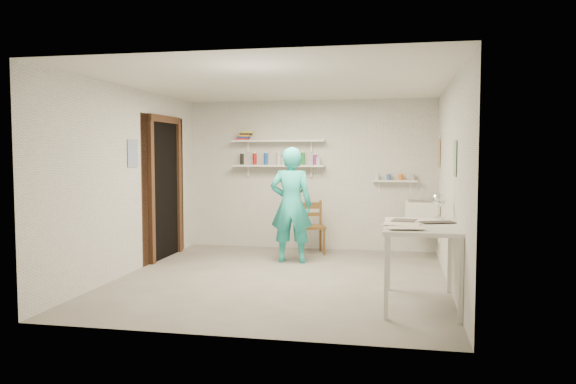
% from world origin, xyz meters
% --- Properties ---
extents(floor, '(4.00, 4.50, 0.02)m').
position_xyz_m(floor, '(0.00, 0.00, -0.01)').
color(floor, slate).
rests_on(floor, ground).
extents(ceiling, '(4.00, 4.50, 0.02)m').
position_xyz_m(ceiling, '(0.00, 0.00, 2.41)').
color(ceiling, silver).
rests_on(ceiling, wall_back).
extents(wall_back, '(4.00, 0.02, 2.40)m').
position_xyz_m(wall_back, '(0.00, 2.26, 1.20)').
color(wall_back, silver).
rests_on(wall_back, ground).
extents(wall_front, '(4.00, 0.02, 2.40)m').
position_xyz_m(wall_front, '(0.00, -2.26, 1.20)').
color(wall_front, silver).
rests_on(wall_front, ground).
extents(wall_left, '(0.02, 4.50, 2.40)m').
position_xyz_m(wall_left, '(-2.01, 0.00, 1.20)').
color(wall_left, silver).
rests_on(wall_left, ground).
extents(wall_right, '(0.02, 4.50, 2.40)m').
position_xyz_m(wall_right, '(2.01, 0.00, 1.20)').
color(wall_right, silver).
rests_on(wall_right, ground).
extents(doorway_recess, '(0.02, 0.90, 2.00)m').
position_xyz_m(doorway_recess, '(-1.99, 1.05, 1.00)').
color(doorway_recess, black).
rests_on(doorway_recess, wall_left).
extents(corridor_box, '(1.40, 1.50, 2.10)m').
position_xyz_m(corridor_box, '(-2.70, 1.05, 1.05)').
color(corridor_box, brown).
rests_on(corridor_box, ground).
extents(door_lintel, '(0.06, 1.05, 0.10)m').
position_xyz_m(door_lintel, '(-1.97, 1.05, 2.05)').
color(door_lintel, brown).
rests_on(door_lintel, wall_left).
extents(door_jamb_near, '(0.06, 0.10, 2.00)m').
position_xyz_m(door_jamb_near, '(-1.97, 0.55, 1.00)').
color(door_jamb_near, brown).
rests_on(door_jamb_near, ground).
extents(door_jamb_far, '(0.06, 0.10, 2.00)m').
position_xyz_m(door_jamb_far, '(-1.97, 1.55, 1.00)').
color(door_jamb_far, brown).
rests_on(door_jamb_far, ground).
extents(shelf_lower, '(1.50, 0.22, 0.03)m').
position_xyz_m(shelf_lower, '(-0.50, 2.13, 1.35)').
color(shelf_lower, white).
rests_on(shelf_lower, wall_back).
extents(shelf_upper, '(1.50, 0.22, 0.03)m').
position_xyz_m(shelf_upper, '(-0.50, 2.13, 1.75)').
color(shelf_upper, white).
rests_on(shelf_upper, wall_back).
extents(ledge_shelf, '(0.70, 0.14, 0.03)m').
position_xyz_m(ledge_shelf, '(1.35, 2.17, 1.12)').
color(ledge_shelf, white).
rests_on(ledge_shelf, wall_back).
extents(poster_left, '(0.01, 0.28, 0.36)m').
position_xyz_m(poster_left, '(-1.99, 0.05, 1.55)').
color(poster_left, '#334C7F').
rests_on(poster_left, wall_left).
extents(poster_right_a, '(0.01, 0.34, 0.42)m').
position_xyz_m(poster_right_a, '(1.99, 1.80, 1.55)').
color(poster_right_a, '#995933').
rests_on(poster_right_a, wall_right).
extents(poster_right_b, '(0.01, 0.30, 0.38)m').
position_xyz_m(poster_right_b, '(1.99, -0.55, 1.50)').
color(poster_right_b, '#3F724C').
rests_on(poster_right_b, wall_right).
extents(belfast_sink, '(0.48, 0.60, 0.30)m').
position_xyz_m(belfast_sink, '(1.75, 1.70, 0.70)').
color(belfast_sink, white).
rests_on(belfast_sink, wall_right).
extents(man, '(0.62, 0.42, 1.64)m').
position_xyz_m(man, '(-0.08, 1.05, 0.82)').
color(man, '#24B4AE').
rests_on(man, ground).
extents(wall_clock, '(0.30, 0.05, 0.30)m').
position_xyz_m(wall_clock, '(-0.07, 1.27, 1.09)').
color(wall_clock, beige).
rests_on(wall_clock, man).
extents(wooden_chair, '(0.48, 0.47, 0.83)m').
position_xyz_m(wooden_chair, '(0.11, 1.79, 0.41)').
color(wooden_chair, brown).
rests_on(wooden_chair, ground).
extents(work_table, '(0.75, 1.24, 0.83)m').
position_xyz_m(work_table, '(1.64, -0.91, 0.41)').
color(work_table, silver).
rests_on(work_table, ground).
extents(desk_lamp, '(0.16, 0.16, 0.16)m').
position_xyz_m(desk_lamp, '(1.85, -0.41, 1.05)').
color(desk_lamp, white).
rests_on(desk_lamp, work_table).
extents(spray_cans, '(1.26, 0.06, 0.17)m').
position_xyz_m(spray_cans, '(-0.50, 2.13, 1.45)').
color(spray_cans, black).
rests_on(spray_cans, shelf_lower).
extents(book_stack, '(0.26, 0.14, 0.14)m').
position_xyz_m(book_stack, '(-1.06, 2.13, 1.83)').
color(book_stack, red).
rests_on(book_stack, shelf_upper).
extents(ledge_pots, '(0.48, 0.07, 0.09)m').
position_xyz_m(ledge_pots, '(1.35, 2.17, 1.18)').
color(ledge_pots, silver).
rests_on(ledge_pots, ledge_shelf).
extents(papers, '(0.30, 0.22, 0.02)m').
position_xyz_m(papers, '(1.64, -0.91, 0.84)').
color(papers, silver).
rests_on(papers, work_table).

